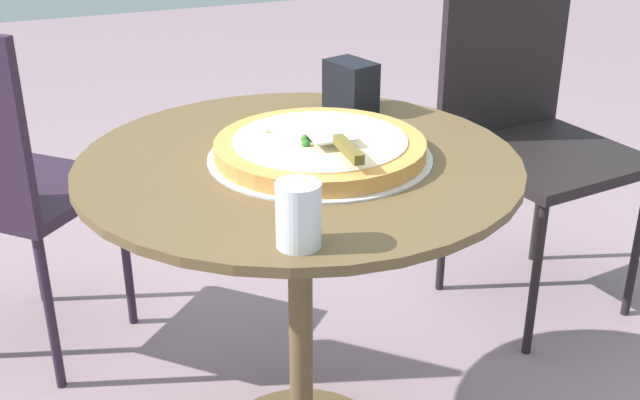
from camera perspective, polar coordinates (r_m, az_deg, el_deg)
name	(u,v)px	position (r m, az deg, el deg)	size (l,w,h in m)	color
patio_table	(300,230)	(1.56, -1.47, -2.18)	(0.84, 0.84, 0.71)	brown
pizza_on_tray	(320,149)	(1.50, 0.00, 3.70)	(0.42, 0.42, 0.05)	silver
pizza_server	(339,141)	(1.42, 1.35, 4.20)	(0.09, 0.21, 0.02)	silver
drinking_cup	(299,215)	(1.16, -1.54, -1.05)	(0.07, 0.07, 0.10)	silver
napkin_dispenser	(351,86)	(1.75, 2.22, 8.12)	(0.11, 0.07, 0.11)	black
patio_chair_near	(529,117)	(2.29, 14.68, 5.77)	(0.49, 0.49, 0.95)	black
patio_chair_far	(2,175)	(2.05, -21.75, 1.67)	(0.52, 0.52, 0.89)	#2D1C30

